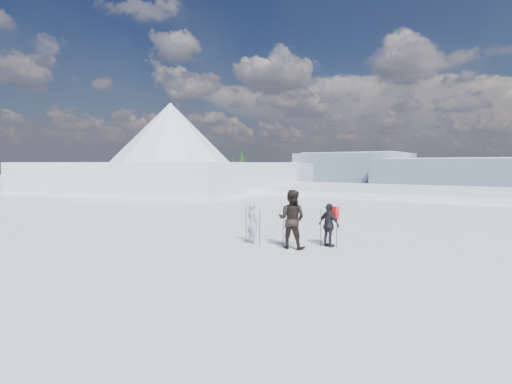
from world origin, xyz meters
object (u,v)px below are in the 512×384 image
(skier_dark, at_px, (292,219))
(skis_loose, at_px, (253,232))
(skier_grey, at_px, (253,223))
(skier_pack, at_px, (329,225))

(skier_dark, distance_m, skis_loose, 3.57)
(skier_grey, relative_size, skier_dark, 0.76)
(skier_dark, bearing_deg, skier_pack, -145.39)
(skier_grey, distance_m, skier_pack, 2.68)
(skier_dark, distance_m, skier_pack, 1.34)
(skier_dark, height_order, skis_loose, skier_dark)
(skier_dark, bearing_deg, skier_grey, -7.62)
(skier_grey, height_order, skier_dark, skier_dark)
(skis_loose, bearing_deg, skier_dark, -34.74)
(skier_grey, distance_m, skis_loose, 2.47)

